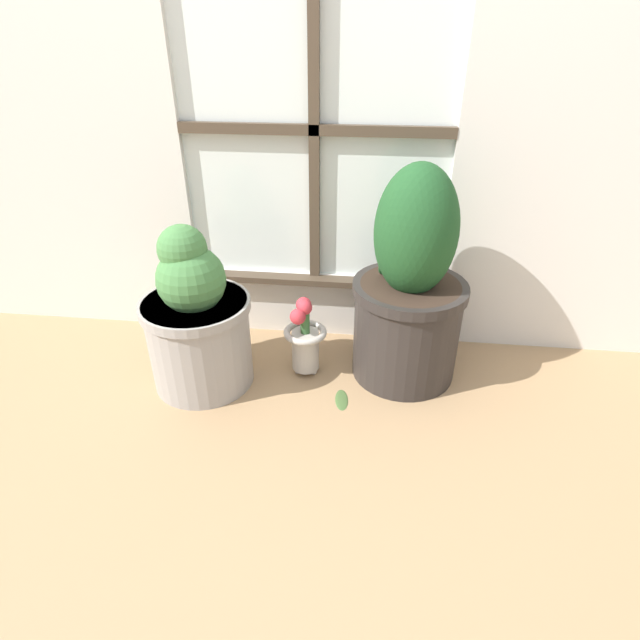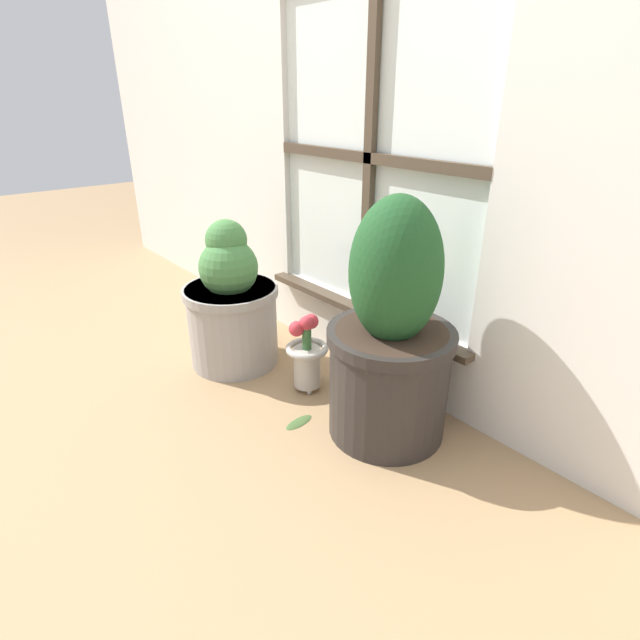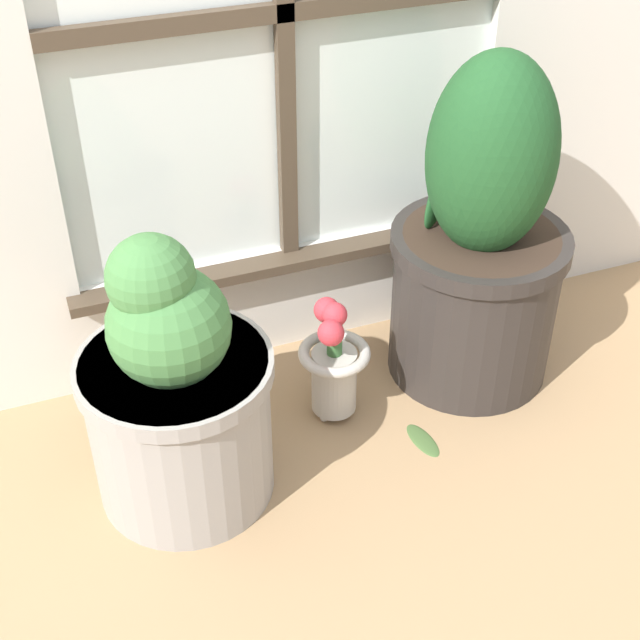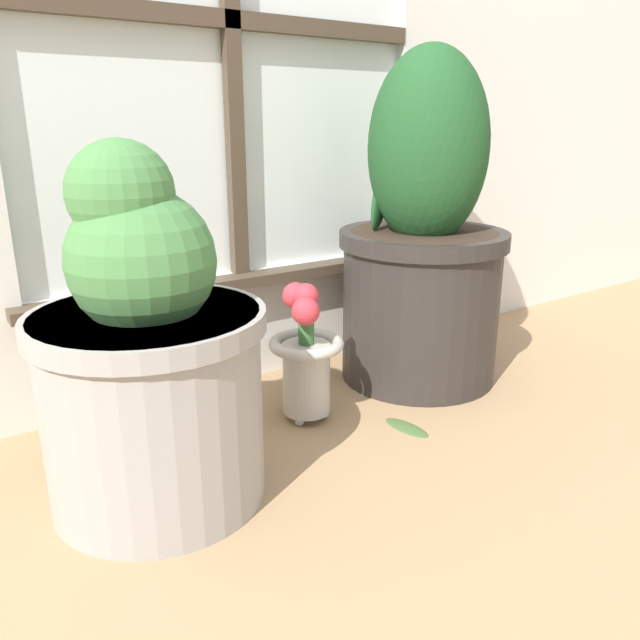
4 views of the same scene
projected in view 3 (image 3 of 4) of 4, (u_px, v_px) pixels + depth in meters
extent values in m
plane|color=tan|center=(372.00, 479.00, 1.81)|extent=(10.00, 10.00, 0.00)
cube|color=silver|center=(289.00, 293.00, 2.11)|extent=(0.95, 0.05, 0.26)
cube|color=white|center=(279.00, 7.00, 1.73)|extent=(0.95, 0.02, 1.07)
cube|color=#4C3D2D|center=(284.00, 11.00, 1.70)|extent=(0.04, 0.02, 1.07)
cube|color=#4C3D2D|center=(284.00, 11.00, 1.70)|extent=(0.95, 0.02, 0.04)
cube|color=#4C3D2D|center=(294.00, 260.00, 2.01)|extent=(1.01, 0.06, 0.02)
cylinder|color=#9E9993|center=(181.00, 425.00, 1.71)|extent=(0.35, 0.35, 0.32)
cylinder|color=#9E9993|center=(174.00, 367.00, 1.62)|extent=(0.37, 0.37, 0.03)
cylinder|color=#38281E|center=(174.00, 363.00, 1.61)|extent=(0.32, 0.32, 0.01)
sphere|color=#477F42|center=(169.00, 326.00, 1.56)|extent=(0.22, 0.22, 0.22)
sphere|color=#477F42|center=(151.00, 278.00, 1.51)|extent=(0.16, 0.16, 0.16)
ellipsoid|color=#477F42|center=(173.00, 309.00, 1.62)|extent=(0.12, 0.06, 0.17)
cylinder|color=#2D2826|center=(473.00, 303.00, 2.00)|extent=(0.37, 0.37, 0.36)
cylinder|color=#2D2826|center=(481.00, 242.00, 1.90)|extent=(0.39, 0.39, 0.04)
cylinder|color=#38281E|center=(481.00, 236.00, 1.90)|extent=(0.34, 0.34, 0.01)
ellipsoid|color=#1E4C23|center=(492.00, 156.00, 1.78)|extent=(0.27, 0.27, 0.43)
ellipsoid|color=#1E4C23|center=(446.00, 178.00, 1.88)|extent=(0.18, 0.12, 0.24)
sphere|color=#BCB7AD|center=(328.00, 398.00, 1.99)|extent=(0.02, 0.02, 0.02)
sphere|color=#BCB7AD|center=(324.00, 417.00, 1.94)|extent=(0.02, 0.02, 0.02)
sphere|color=#BCB7AD|center=(350.00, 410.00, 1.96)|extent=(0.02, 0.02, 0.02)
cylinder|color=#BCB7AD|center=(335.00, 380.00, 1.92)|extent=(0.10, 0.10, 0.15)
torus|color=#BCB7AD|center=(335.00, 353.00, 1.87)|extent=(0.15, 0.15, 0.02)
cylinder|color=#386633|center=(335.00, 338.00, 1.85)|extent=(0.03, 0.03, 0.08)
sphere|color=#C6333D|center=(336.00, 315.00, 1.81)|extent=(0.05, 0.05, 0.05)
sphere|color=#C6333D|center=(327.00, 310.00, 1.83)|extent=(0.05, 0.05, 0.05)
sphere|color=#C6333D|center=(331.00, 333.00, 1.80)|extent=(0.06, 0.06, 0.06)
ellipsoid|color=#476633|center=(423.00, 439.00, 1.90)|extent=(0.06, 0.11, 0.01)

